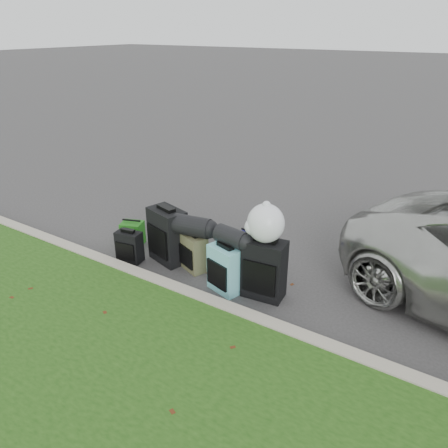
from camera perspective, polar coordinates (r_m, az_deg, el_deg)
The scene contains 12 objects.
ground at distance 6.41m, azimuth -0.23°, elevation -5.30°, with size 120.00×120.00×0.00m, color #383535.
curb at distance 5.69m, azimuth -5.83°, elevation -8.82°, with size 120.00×0.18×0.15m, color #9E937F.
suitcase_small_black at distance 6.56m, azimuth -12.25°, elevation -2.90°, with size 0.37×0.20×0.46m, color black.
suitcase_large_black_left at distance 6.40m, azimuth -7.37°, elevation -1.49°, with size 0.56×0.34×0.81m, color black.
suitcase_olive at distance 6.19m, azimuth -3.95°, elevation -3.72°, with size 0.39×0.24×0.53m, color #46452B.
suitcase_teal at distance 5.67m, azimuth 0.17°, elevation -5.90°, with size 0.44×0.26×0.63m, color #56A1AB.
suitcase_large_black_right at distance 5.55m, azimuth 5.27°, elevation -5.88°, with size 0.52×0.31×0.78m, color black.
tote_green at distance 7.07m, azimuth -11.84°, elevation -1.19°, with size 0.33×0.26×0.37m, color #206D18.
tote_navy at distance 6.81m, azimuth 3.11°, elevation -2.17°, with size 0.25×0.20×0.27m, color navy.
duffel_left at distance 6.01m, azimuth -4.21°, elevation -0.26°, with size 0.28×0.28×0.53m, color black.
duffel_right at distance 5.52m, azimuth 0.97°, elevation -1.69°, with size 0.24×0.24×0.43m, color black.
trash_bag at distance 5.28m, azimuth 5.47°, elevation 0.10°, with size 0.47×0.47×0.47m, color white.
Camera 1 is at (3.06, -4.65, 3.19)m, focal length 35.00 mm.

